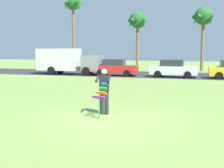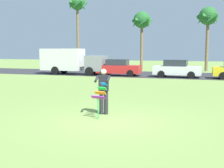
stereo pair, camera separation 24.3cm
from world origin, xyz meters
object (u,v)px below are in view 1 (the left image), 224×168
object	(u,v)px
kite_held	(101,94)
parked_car_white	(173,69)
person_kite_flyer	(104,90)
parked_truck_grey_van	(66,61)
palm_tree_centre_far	(203,19)
parked_car_red	(115,68)
palm_tree_right_near	(138,22)
palm_tree_left_near	(73,6)

from	to	relation	value
kite_held	parked_car_white	bearing A→B (deg)	86.68
person_kite_flyer	parked_truck_grey_van	bearing A→B (deg)	120.53
palm_tree_centre_far	parked_truck_grey_van	bearing A→B (deg)	-145.06
palm_tree_centre_far	parked_car_red	bearing A→B (deg)	-130.93
person_kite_flyer	parked_truck_grey_van	size ratio (longest dim) A/B	0.26
kite_held	palm_tree_right_near	distance (m)	27.45
palm_tree_left_near	palm_tree_right_near	distance (m)	9.41
parked_car_white	parked_truck_grey_van	bearing A→B (deg)	-179.99
kite_held	palm_tree_left_near	distance (m)	31.10
palm_tree_right_near	kite_held	bearing A→B (deg)	-80.50
parked_truck_grey_van	palm_tree_right_near	bearing A→B (deg)	61.10
parked_car_red	palm_tree_centre_far	bearing A→B (deg)	49.07
parked_car_red	palm_tree_centre_far	xyz separation A→B (m)	(8.01, 9.23, 5.36)
kite_held	palm_tree_left_near	world-z (taller)	palm_tree_left_near
palm_tree_right_near	palm_tree_centre_far	bearing A→B (deg)	-2.68
parked_car_white	person_kite_flyer	bearing A→B (deg)	-93.78
palm_tree_left_near	palm_tree_centre_far	world-z (taller)	palm_tree_left_near
parked_car_red	parked_car_white	size ratio (longest dim) A/B	1.00
person_kite_flyer	parked_truck_grey_van	distance (m)	19.01
parked_car_white	palm_tree_right_near	world-z (taller)	palm_tree_right_near
person_kite_flyer	palm_tree_right_near	distance (m)	26.81
kite_held	parked_car_red	world-z (taller)	parked_car_red
kite_held	person_kite_flyer	bearing A→B (deg)	98.67
palm_tree_left_near	palm_tree_right_near	bearing A→B (deg)	-2.32
parked_truck_grey_van	palm_tree_left_near	xyz separation A→B (m)	(-3.77, 9.97, 7.05)
kite_held	palm_tree_centre_far	xyz separation A→B (m)	(3.47, 26.23, 5.27)
kite_held	parked_car_white	xyz separation A→B (m)	(0.99, 17.00, -0.09)
palm_tree_centre_far	palm_tree_left_near	bearing A→B (deg)	177.51
person_kite_flyer	palm_tree_right_near	size ratio (longest dim) A/B	0.24
person_kite_flyer	kite_held	xyz separation A→B (m)	(0.10, -0.63, -0.09)
palm_tree_centre_far	kite_held	bearing A→B (deg)	-97.53
parked_car_red	parked_car_white	bearing A→B (deg)	0.02
parked_car_red	palm_tree_right_near	world-z (taller)	palm_tree_right_near
person_kite_flyer	parked_car_white	bearing A→B (deg)	86.22
person_kite_flyer	palm_tree_centre_far	world-z (taller)	palm_tree_centre_far
person_kite_flyer	palm_tree_left_near	distance (m)	30.50
kite_held	palm_tree_centre_far	world-z (taller)	palm_tree_centre_far
person_kite_flyer	parked_car_white	distance (m)	16.41
person_kite_flyer	parked_truck_grey_van	world-z (taller)	parked_truck_grey_van
parked_car_white	palm_tree_right_near	xyz separation A→B (m)	(-5.43, 9.60, 5.22)
kite_held	parked_truck_grey_van	world-z (taller)	parked_truck_grey_van
palm_tree_left_near	palm_tree_right_near	world-z (taller)	palm_tree_left_near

